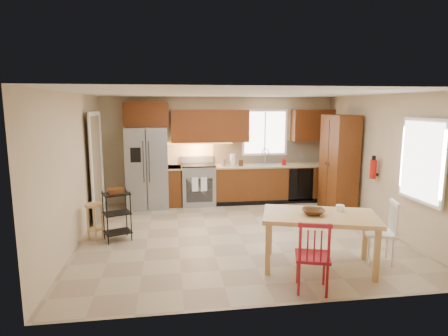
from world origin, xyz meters
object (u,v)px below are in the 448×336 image
(soap_bottle, at_px, (284,161))
(table_bowl, at_px, (313,215))
(range_stove, at_px, (198,185))
(refrigerator, at_px, (148,168))
(table_jar, at_px, (340,210))
(utility_cart, at_px, (117,216))
(fire_extinguisher, at_px, (373,169))
(dining_table, at_px, (319,241))
(pantry, at_px, (339,164))
(chair_white, at_px, (379,232))
(bar_stool, at_px, (95,222))
(chair_red, at_px, (313,255))

(soap_bottle, distance_m, table_bowl, 3.71)
(range_stove, bearing_deg, refrigerator, -177.01)
(table_jar, bearing_deg, utility_cart, 156.81)
(fire_extinguisher, distance_m, dining_table, 2.53)
(pantry, distance_m, dining_table, 3.21)
(table_jar, bearing_deg, chair_white, -4.56)
(refrigerator, bearing_deg, bar_stool, -111.54)
(range_stove, height_order, bar_stool, range_stove)
(fire_extinguisher, bearing_deg, table_bowl, -137.61)
(dining_table, relative_size, chair_white, 1.70)
(soap_bottle, height_order, bar_stool, soap_bottle)
(refrigerator, height_order, utility_cart, refrigerator)
(table_jar, xyz_separation_m, bar_stool, (-3.73, 1.53, -0.49))
(dining_table, xyz_separation_m, table_bowl, (-0.10, 0.00, 0.39))
(refrigerator, relative_size, chair_red, 1.97)
(fire_extinguisher, height_order, table_jar, fire_extinguisher)
(soap_bottle, height_order, fire_extinguisher, fire_extinguisher)
(table_bowl, distance_m, table_jar, 0.45)
(table_jar, bearing_deg, fire_extinguisher, 48.51)
(table_bowl, bearing_deg, utility_cart, 152.17)
(refrigerator, relative_size, pantry, 0.87)
(fire_extinguisher, relative_size, table_jar, 2.66)
(range_stove, xyz_separation_m, table_bowl, (1.34, -3.72, 0.32))
(soap_bottle, bearing_deg, table_jar, -94.08)
(range_stove, relative_size, soap_bottle, 4.82)
(chair_white, distance_m, table_bowl, 1.10)
(refrigerator, distance_m, fire_extinguisher, 4.76)
(fire_extinguisher, height_order, utility_cart, fire_extinguisher)
(fire_extinguisher, distance_m, chair_white, 1.93)
(dining_table, relative_size, bar_stool, 2.48)
(dining_table, height_order, chair_white, chair_white)
(chair_white, bearing_deg, soap_bottle, 22.78)
(refrigerator, relative_size, table_jar, 13.44)
(soap_bottle, relative_size, utility_cart, 0.22)
(refrigerator, relative_size, table_bowl, 5.71)
(range_stove, distance_m, fire_extinguisher, 3.83)
(pantry, distance_m, table_bowl, 3.20)
(fire_extinguisher, relative_size, chair_red, 0.39)
(chair_white, bearing_deg, pantry, 4.62)
(soap_bottle, relative_size, table_bowl, 0.60)
(fire_extinguisher, relative_size, dining_table, 0.23)
(chair_white, height_order, table_jar, chair_white)
(dining_table, xyz_separation_m, chair_red, (-0.35, -0.65, 0.08))
(utility_cart, bearing_deg, soap_bottle, 9.16)
(table_bowl, bearing_deg, soap_bottle, 79.18)
(range_stove, bearing_deg, soap_bottle, -2.40)
(soap_bottle, bearing_deg, chair_red, -102.46)
(fire_extinguisher, distance_m, table_jar, 2.14)
(refrigerator, distance_m, pantry, 4.23)
(fire_extinguisher, height_order, chair_red, fire_extinguisher)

